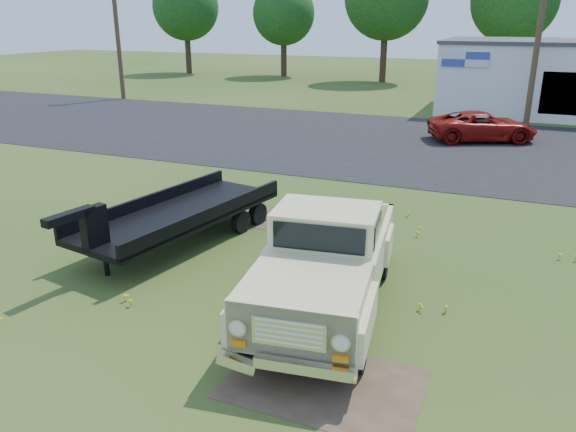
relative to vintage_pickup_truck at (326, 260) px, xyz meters
The scene contains 13 objects.
ground 1.50m from the vintage_pickup_truck, 133.45° to the left, with size 140.00×140.00×0.00m, color #294717.
asphalt_lot 15.83m from the vintage_pickup_truck, 92.67° to the left, with size 90.00×14.00×0.02m, color black.
dirt_patch_a 2.57m from the vintage_pickup_truck, 71.05° to the right, with size 3.00×2.00×0.01m, color #463525.
dirt_patch_b 5.19m from the vintage_pickup_truck, 122.61° to the left, with size 2.20×1.60×0.01m, color #463525.
commercial_building 28.28m from the vintage_pickup_truck, 79.27° to the left, with size 14.20×8.20×4.15m.
utility_pole_west 32.38m from the vintage_pickup_truck, 134.95° to the left, with size 1.60×0.30×9.00m.
utility_pole_mid 23.28m from the vintage_pickup_truck, 81.85° to the left, with size 1.60×0.30×9.00m.
treeline_a 50.16m from the vintage_pickup_truck, 125.17° to the left, with size 6.40×6.40×9.52m.
treeline_b 46.02m from the vintage_pickup_truck, 114.16° to the left, with size 5.76×5.76×8.57m.
treeline_d 41.67m from the vintage_pickup_truck, 88.25° to the left, with size 6.72×6.72×10.00m.
vintage_pickup_truck is the anchor object (origin of this frame).
flatbed_trailer 4.92m from the vintage_pickup_truck, 156.84° to the left, with size 2.07×6.22×1.70m, color black, non-canonical shape.
red_pickup 17.76m from the vintage_pickup_truck, 85.43° to the left, with size 2.19×4.76×1.32m, color maroon.
Camera 1 is at (3.83, -9.98, 5.38)m, focal length 35.00 mm.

